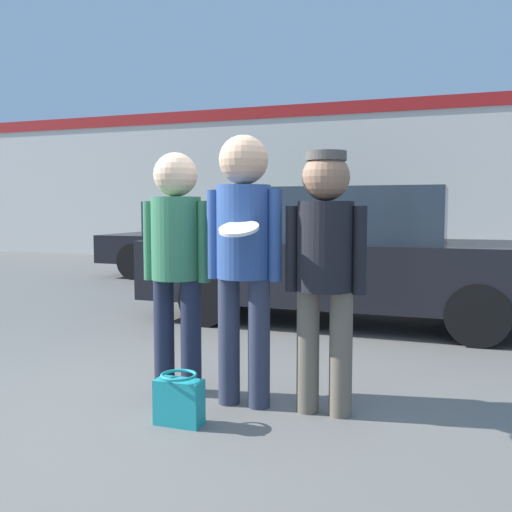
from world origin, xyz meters
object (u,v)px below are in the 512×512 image
at_px(parked_car_near, 343,256).
at_px(shrub, 301,237).
at_px(person_right, 325,257).
at_px(parked_car_far, 218,239).
at_px(person_left, 176,250).
at_px(person_middle_with_frisbee, 244,243).
at_px(handbag, 179,400).

distance_m(parked_car_near, shrub, 6.92).
height_order(person_right, parked_car_far, person_right).
relative_size(person_left, parked_car_far, 0.39).
xyz_separation_m(person_middle_with_frisbee, shrub, (-2.20, 9.64, -0.48)).
distance_m(person_left, handbag, 1.10).
relative_size(parked_car_far, shrub, 3.47).
xyz_separation_m(person_left, shrub, (-1.65, 9.55, -0.41)).
distance_m(person_middle_with_frisbee, parked_car_far, 7.25).
distance_m(person_middle_with_frisbee, handbag, 1.10).
bearing_deg(parked_car_near, parked_car_far, 132.02).
bearing_deg(person_right, person_middle_with_frisbee, -177.02).
relative_size(person_left, person_right, 1.02).
height_order(parked_car_far, shrub, parked_car_far).
bearing_deg(shrub, person_right, -73.99).
xyz_separation_m(parked_car_near, shrub, (-2.28, 6.53, -0.14)).
height_order(person_middle_with_frisbee, person_right, person_middle_with_frisbee).
relative_size(person_middle_with_frisbee, parked_car_far, 0.41).
relative_size(person_right, shrub, 1.33).
distance_m(person_middle_with_frisbee, shrub, 9.90).
relative_size(person_left, person_middle_with_frisbee, 0.95).
xyz_separation_m(person_left, parked_car_near, (0.64, 3.02, -0.27)).
height_order(parked_car_near, handbag, parked_car_near).
distance_m(parked_car_far, handbag, 7.60).
xyz_separation_m(person_middle_with_frisbee, parked_car_far, (-3.04, 6.58, -0.38)).
bearing_deg(parked_car_near, person_left, -101.90).
height_order(person_middle_with_frisbee, parked_car_near, person_middle_with_frisbee).
bearing_deg(person_middle_with_frisbee, handbag, -118.65).
xyz_separation_m(person_right, handbag, (-0.81, -0.50, -0.88)).
distance_m(person_left, shrub, 9.70).
xyz_separation_m(person_middle_with_frisbee, parked_car_near, (0.08, 3.11, -0.34)).
height_order(person_left, parked_car_far, person_left).
bearing_deg(shrub, parked_car_far, -105.26).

